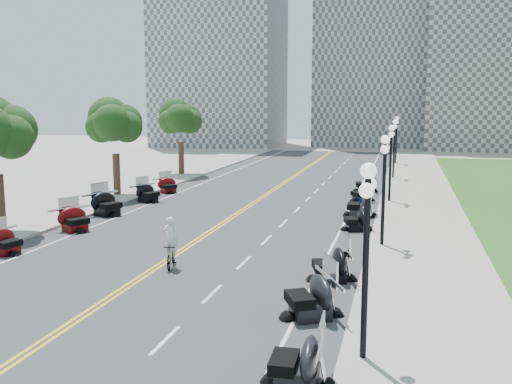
# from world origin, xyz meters

# --- Properties ---
(ground) EXTENTS (160.00, 160.00, 0.00)m
(ground) POSITION_xyz_m (0.00, 0.00, 0.00)
(ground) COLOR gray
(road) EXTENTS (16.00, 90.00, 0.01)m
(road) POSITION_xyz_m (0.00, 10.00, 0.00)
(road) COLOR #333335
(road) RESTS_ON ground
(centerline_yellow_a) EXTENTS (0.12, 90.00, 0.00)m
(centerline_yellow_a) POSITION_xyz_m (-0.12, 10.00, 0.01)
(centerline_yellow_a) COLOR yellow
(centerline_yellow_a) RESTS_ON road
(centerline_yellow_b) EXTENTS (0.12, 90.00, 0.00)m
(centerline_yellow_b) POSITION_xyz_m (0.12, 10.00, 0.01)
(centerline_yellow_b) COLOR yellow
(centerline_yellow_b) RESTS_ON road
(edge_line_north) EXTENTS (0.12, 90.00, 0.00)m
(edge_line_north) POSITION_xyz_m (6.40, 10.00, 0.01)
(edge_line_north) COLOR white
(edge_line_north) RESTS_ON road
(edge_line_south) EXTENTS (0.12, 90.00, 0.00)m
(edge_line_south) POSITION_xyz_m (-6.40, 10.00, 0.01)
(edge_line_south) COLOR white
(edge_line_south) RESTS_ON road
(lane_dash_4) EXTENTS (0.12, 2.00, 0.00)m
(lane_dash_4) POSITION_xyz_m (3.20, -8.00, 0.01)
(lane_dash_4) COLOR white
(lane_dash_4) RESTS_ON road
(lane_dash_5) EXTENTS (0.12, 2.00, 0.00)m
(lane_dash_5) POSITION_xyz_m (3.20, -4.00, 0.01)
(lane_dash_5) COLOR white
(lane_dash_5) RESTS_ON road
(lane_dash_6) EXTENTS (0.12, 2.00, 0.00)m
(lane_dash_6) POSITION_xyz_m (3.20, 0.00, 0.01)
(lane_dash_6) COLOR white
(lane_dash_6) RESTS_ON road
(lane_dash_7) EXTENTS (0.12, 2.00, 0.00)m
(lane_dash_7) POSITION_xyz_m (3.20, 4.00, 0.01)
(lane_dash_7) COLOR white
(lane_dash_7) RESTS_ON road
(lane_dash_8) EXTENTS (0.12, 2.00, 0.00)m
(lane_dash_8) POSITION_xyz_m (3.20, 8.00, 0.01)
(lane_dash_8) COLOR white
(lane_dash_8) RESTS_ON road
(lane_dash_9) EXTENTS (0.12, 2.00, 0.00)m
(lane_dash_9) POSITION_xyz_m (3.20, 12.00, 0.01)
(lane_dash_9) COLOR white
(lane_dash_9) RESTS_ON road
(lane_dash_10) EXTENTS (0.12, 2.00, 0.00)m
(lane_dash_10) POSITION_xyz_m (3.20, 16.00, 0.01)
(lane_dash_10) COLOR white
(lane_dash_10) RESTS_ON road
(lane_dash_11) EXTENTS (0.12, 2.00, 0.00)m
(lane_dash_11) POSITION_xyz_m (3.20, 20.00, 0.01)
(lane_dash_11) COLOR white
(lane_dash_11) RESTS_ON road
(lane_dash_12) EXTENTS (0.12, 2.00, 0.00)m
(lane_dash_12) POSITION_xyz_m (3.20, 24.00, 0.01)
(lane_dash_12) COLOR white
(lane_dash_12) RESTS_ON road
(lane_dash_13) EXTENTS (0.12, 2.00, 0.00)m
(lane_dash_13) POSITION_xyz_m (3.20, 28.00, 0.01)
(lane_dash_13) COLOR white
(lane_dash_13) RESTS_ON road
(lane_dash_14) EXTENTS (0.12, 2.00, 0.00)m
(lane_dash_14) POSITION_xyz_m (3.20, 32.00, 0.01)
(lane_dash_14) COLOR white
(lane_dash_14) RESTS_ON road
(lane_dash_15) EXTENTS (0.12, 2.00, 0.00)m
(lane_dash_15) POSITION_xyz_m (3.20, 36.00, 0.01)
(lane_dash_15) COLOR white
(lane_dash_15) RESTS_ON road
(lane_dash_16) EXTENTS (0.12, 2.00, 0.00)m
(lane_dash_16) POSITION_xyz_m (3.20, 40.00, 0.01)
(lane_dash_16) COLOR white
(lane_dash_16) RESTS_ON road
(lane_dash_17) EXTENTS (0.12, 2.00, 0.00)m
(lane_dash_17) POSITION_xyz_m (3.20, 44.00, 0.01)
(lane_dash_17) COLOR white
(lane_dash_17) RESTS_ON road
(lane_dash_18) EXTENTS (0.12, 2.00, 0.00)m
(lane_dash_18) POSITION_xyz_m (3.20, 48.00, 0.01)
(lane_dash_18) COLOR white
(lane_dash_18) RESTS_ON road
(lane_dash_19) EXTENTS (0.12, 2.00, 0.00)m
(lane_dash_19) POSITION_xyz_m (3.20, 52.00, 0.01)
(lane_dash_19) COLOR white
(lane_dash_19) RESTS_ON road
(sidewalk_north) EXTENTS (5.00, 90.00, 0.15)m
(sidewalk_north) POSITION_xyz_m (10.50, 10.00, 0.07)
(sidewalk_north) COLOR #9E9991
(sidewalk_north) RESTS_ON ground
(sidewalk_south) EXTENTS (5.00, 90.00, 0.15)m
(sidewalk_south) POSITION_xyz_m (-10.50, 10.00, 0.07)
(sidewalk_south) COLOR #9E9991
(sidewalk_south) RESTS_ON ground
(distant_block_a) EXTENTS (18.00, 14.00, 26.00)m
(distant_block_a) POSITION_xyz_m (-18.00, 62.00, 13.00)
(distant_block_a) COLOR gray
(distant_block_a) RESTS_ON ground
(distant_block_b) EXTENTS (16.00, 12.00, 30.00)m
(distant_block_b) POSITION_xyz_m (4.00, 68.00, 15.00)
(distant_block_b) COLOR gray
(distant_block_b) RESTS_ON ground
(distant_block_c) EXTENTS (20.00, 14.00, 22.00)m
(distant_block_c) POSITION_xyz_m (22.00, 65.00, 11.00)
(distant_block_c) COLOR gray
(distant_block_c) RESTS_ON ground
(street_lamp_1) EXTENTS (0.50, 1.20, 4.90)m
(street_lamp_1) POSITION_xyz_m (8.60, -8.00, 2.60)
(street_lamp_1) COLOR black
(street_lamp_1) RESTS_ON sidewalk_north
(street_lamp_2) EXTENTS (0.50, 1.20, 4.90)m
(street_lamp_2) POSITION_xyz_m (8.60, 4.00, 2.60)
(street_lamp_2) COLOR black
(street_lamp_2) RESTS_ON sidewalk_north
(street_lamp_3) EXTENTS (0.50, 1.20, 4.90)m
(street_lamp_3) POSITION_xyz_m (8.60, 16.00, 2.60)
(street_lamp_3) COLOR black
(street_lamp_3) RESTS_ON sidewalk_north
(street_lamp_4) EXTENTS (0.50, 1.20, 4.90)m
(street_lamp_4) POSITION_xyz_m (8.60, 28.00, 2.60)
(street_lamp_4) COLOR black
(street_lamp_4) RESTS_ON sidewalk_north
(street_lamp_5) EXTENTS (0.50, 1.20, 4.90)m
(street_lamp_5) POSITION_xyz_m (8.60, 40.00, 2.60)
(street_lamp_5) COLOR black
(street_lamp_5) RESTS_ON sidewalk_north
(tree_3) EXTENTS (4.80, 4.80, 9.20)m
(tree_3) POSITION_xyz_m (-10.00, 14.00, 4.75)
(tree_3) COLOR #235619
(tree_3) RESTS_ON sidewalk_south
(tree_4) EXTENTS (4.80, 4.80, 9.20)m
(tree_4) POSITION_xyz_m (-10.00, 26.00, 4.75)
(tree_4) COLOR #235619
(tree_4) RESTS_ON sidewalk_south
(motorcycle_n_3) EXTENTS (2.03, 2.03, 1.36)m
(motorcycle_n_3) POSITION_xyz_m (7.20, -9.59, 0.68)
(motorcycle_n_3) COLOR black
(motorcycle_n_3) RESTS_ON road
(motorcycle_n_4) EXTENTS (2.92, 2.92, 1.52)m
(motorcycle_n_4) POSITION_xyz_m (6.82, -5.30, 0.76)
(motorcycle_n_4) COLOR black
(motorcycle_n_4) RESTS_ON road
(motorcycle_n_5) EXTENTS (2.52, 2.52, 1.42)m
(motorcycle_n_5) POSITION_xyz_m (6.97, -1.49, 0.71)
(motorcycle_n_5) COLOR black
(motorcycle_n_5) RESTS_ON road
(motorcycle_n_7) EXTENTS (2.28, 2.28, 1.30)m
(motorcycle_n_7) POSITION_xyz_m (7.19, 7.24, 0.65)
(motorcycle_n_7) COLOR black
(motorcycle_n_7) RESTS_ON road
(motorcycle_n_8) EXTENTS (2.17, 2.17, 1.52)m
(motorcycle_n_8) POSITION_xyz_m (7.07, 10.99, 0.76)
(motorcycle_n_8) COLOR black
(motorcycle_n_8) RESTS_ON road
(motorcycle_n_9) EXTENTS (2.60, 2.60, 1.33)m
(motorcycle_n_9) POSITION_xyz_m (6.82, 16.07, 0.66)
(motorcycle_n_9) COLOR black
(motorcycle_n_9) RESTS_ON road
(motorcycle_n_10) EXTENTS (2.24, 2.24, 1.40)m
(motorcycle_n_10) POSITION_xyz_m (6.72, 20.39, 0.70)
(motorcycle_n_10) COLOR black
(motorcycle_n_10) RESTS_ON road
(motorcycle_s_5) EXTENTS (2.19, 2.19, 1.27)m
(motorcycle_s_5) POSITION_xyz_m (-7.18, -1.33, 0.63)
(motorcycle_s_5) COLOR #590A0C
(motorcycle_s_5) RESTS_ON road
(motorcycle_s_6) EXTENTS (2.73, 2.73, 1.39)m
(motorcycle_s_6) POSITION_xyz_m (-6.76, 3.44, 0.70)
(motorcycle_s_6) COLOR #590A0C
(motorcycle_s_6) RESTS_ON road
(motorcycle_s_7) EXTENTS (2.89, 2.89, 1.54)m
(motorcycle_s_7) POSITION_xyz_m (-7.23, 7.57, 0.77)
(motorcycle_s_7) COLOR black
(motorcycle_s_7) RESTS_ON road
(motorcycle_s_8) EXTENTS (2.53, 2.53, 1.35)m
(motorcycle_s_8) POSITION_xyz_m (-6.86, 12.33, 0.67)
(motorcycle_s_8) COLOR black
(motorcycle_s_8) RESTS_ON road
(motorcycle_s_9) EXTENTS (2.53, 2.53, 1.25)m
(motorcycle_s_9) POSITION_xyz_m (-7.11, 16.26, 0.63)
(motorcycle_s_9) COLOR #590A0C
(motorcycle_s_9) RESTS_ON road
(bicycle) EXTENTS (0.79, 1.69, 0.98)m
(bicycle) POSITION_xyz_m (0.58, -1.37, 0.49)
(bicycle) COLOR #A51414
(bicycle) RESTS_ON road
(cyclist_rider) EXTENTS (0.63, 0.41, 1.72)m
(cyclist_rider) POSITION_xyz_m (0.58, -1.37, 1.84)
(cyclist_rider) COLOR silver
(cyclist_rider) RESTS_ON bicycle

